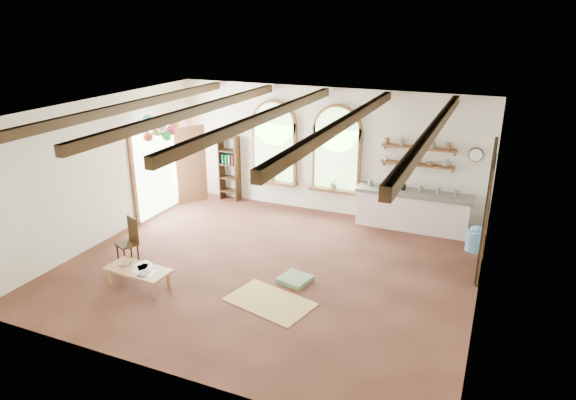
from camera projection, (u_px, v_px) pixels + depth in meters
The scene contains 27 objects.
floor at pixel (268, 268), 10.43m from camera, with size 8.00×8.00×0.00m, color brown.
ceiling_beams at pixel (265, 116), 9.36m from camera, with size 6.20×6.80×0.18m, color #372711, non-canonical shape.
window_left at pixel (274, 146), 13.34m from camera, with size 1.30×0.28×2.20m.
window_right at pixel (336, 152), 12.72m from camera, with size 1.30×0.28×2.20m.
left_doorway at pixel (157, 169), 13.04m from camera, with size 0.10×1.90×2.50m, color brown.
right_doorway at pixel (485, 221), 9.89m from camera, with size 0.10×1.30×2.40m, color black.
kitchen_counter at pixel (412, 210), 12.18m from camera, with size 2.68×0.62×0.94m.
wall_shelf_lower at pixel (417, 165), 11.97m from camera, with size 1.70×0.24×0.04m, color brown.
wall_shelf_upper at pixel (419, 148), 11.83m from camera, with size 1.70×0.24×0.04m, color brown.
wall_clock at pixel (476, 155), 11.45m from camera, with size 0.32×0.32×0.04m, color black.
bookshelf at pixel (229, 168), 13.98m from camera, with size 0.53×0.32×1.80m.
coffee_table at pixel (138, 271), 9.64m from camera, with size 1.29×0.66×0.36m.
side_chair at pixel (128, 249), 10.64m from camera, with size 0.49×0.49×0.94m.
floor_mat at pixel (270, 302), 9.19m from camera, with size 1.51×0.93×0.02m, color tan.
floor_cushion at pixel (295, 279), 9.88m from camera, with size 0.55×0.55×0.09m, color #698A5F.
water_jug_a at pixel (473, 240), 11.12m from camera, with size 0.30×0.30×0.58m.
water_jug_b at pixel (476, 240), 11.08m from camera, with size 0.31×0.31×0.60m.
balloon_cluster at pixel (160, 128), 12.07m from camera, with size 0.81×0.84×1.15m.
table_book at pixel (122, 263), 9.82m from camera, with size 0.17×0.24×0.02m, color olive.
tablet at pixel (144, 273), 9.45m from camera, with size 0.18×0.25×0.01m, color black.
potted_plant_left at pixel (273, 175), 13.52m from camera, with size 0.27×0.23×0.30m, color #598C4C.
potted_plant_right at pixel (334, 183), 12.89m from camera, with size 0.27×0.23×0.30m, color #598C4C.
shelf_cup_a at pixel (386, 158), 12.22m from camera, with size 0.12×0.10×0.10m, color white.
shelf_cup_b at pixel (401, 160), 12.09m from camera, with size 0.10×0.10×0.09m, color beige.
shelf_bowl_a at pixel (415, 162), 11.97m from camera, with size 0.22×0.22×0.05m, color beige.
shelf_bowl_b at pixel (431, 164), 11.84m from camera, with size 0.20×0.20×0.06m, color #8C664C.
shelf_vase at pixel (447, 163), 11.69m from camera, with size 0.18×0.18×0.19m, color slate.
Camera 1 is at (4.04, -8.41, 4.87)m, focal length 32.00 mm.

